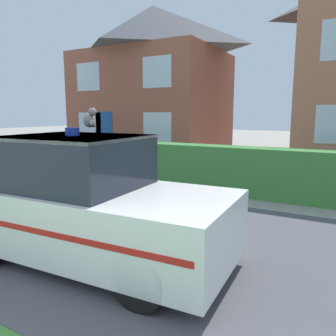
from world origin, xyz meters
TOP-DOWN VIEW (x-y plane):
  - road_strip at (0.00, 3.85)m, footprint 28.00×5.10m
  - garden_hedge at (-0.57, 7.46)m, footprint 15.80×0.67m
  - police_car at (-0.65, 2.84)m, footprint 3.87×1.86m
  - cat at (-0.68, 2.97)m, footprint 0.27×0.25m
  - house_left at (-6.82, 14.57)m, footprint 7.28×5.87m

SIDE VIEW (x-z plane):
  - road_strip at x=0.00m, z-range 0.00..0.01m
  - garden_hedge at x=-0.57m, z-range 0.00..1.20m
  - police_car at x=-0.65m, z-range -0.11..1.70m
  - cat at x=-0.68m, z-range 1.80..2.07m
  - house_left at x=-6.82m, z-range 0.08..7.47m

